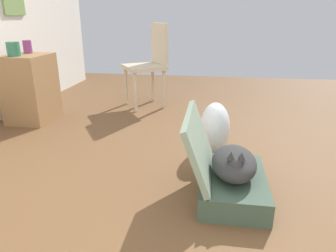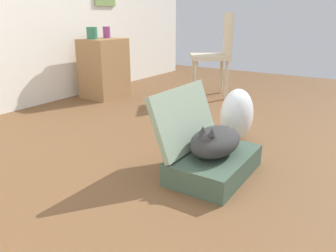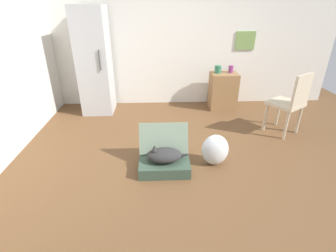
# 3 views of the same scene
# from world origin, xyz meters

# --- Properties ---
(ground_plane) EXTENTS (7.68, 7.68, 0.00)m
(ground_plane) POSITION_xyz_m (0.00, 0.00, 0.00)
(ground_plane) COLOR brown
(ground_plane) RESTS_ON ground
(suitcase_base) EXTENTS (0.64, 0.42, 0.15)m
(suitcase_base) POSITION_xyz_m (-0.31, -0.28, 0.07)
(suitcase_base) COLOR #384C3D
(suitcase_base) RESTS_ON ground
(suitcase_lid) EXTENTS (0.64, 0.18, 0.40)m
(suitcase_lid) POSITION_xyz_m (-0.31, -0.05, 0.35)
(suitcase_lid) COLOR gray
(suitcase_lid) RESTS_ON suitcase_base
(cat) EXTENTS (0.52, 0.28, 0.22)m
(cat) POSITION_xyz_m (-0.32, -0.27, 0.24)
(cat) COLOR #2D2D2D
(cat) RESTS_ON suitcase_base
(plastic_bag_white) EXTENTS (0.36, 0.25, 0.43)m
(plastic_bag_white) POSITION_xyz_m (0.36, -0.15, 0.22)
(plastic_bag_white) COLOR silver
(plastic_bag_white) RESTS_ON ground
(side_table) EXTENTS (0.52, 0.42, 0.72)m
(side_table) POSITION_xyz_m (0.93, 1.85, 0.36)
(side_table) COLOR olive
(side_table) RESTS_ON ground
(vase_tall) EXTENTS (0.13, 0.13, 0.14)m
(vase_tall) POSITION_xyz_m (0.80, 1.89, 0.79)
(vase_tall) COLOR #2D7051
(vase_tall) RESTS_ON side_table
(vase_short) EXTENTS (0.09, 0.09, 0.14)m
(vase_short) POSITION_xyz_m (1.06, 1.90, 0.79)
(vase_short) COLOR #8C387A
(vase_short) RESTS_ON side_table
(chair) EXTENTS (0.64, 0.64, 1.02)m
(chair) POSITION_xyz_m (1.70, 0.68, 0.56)
(chair) COLOR beige
(chair) RESTS_ON ground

